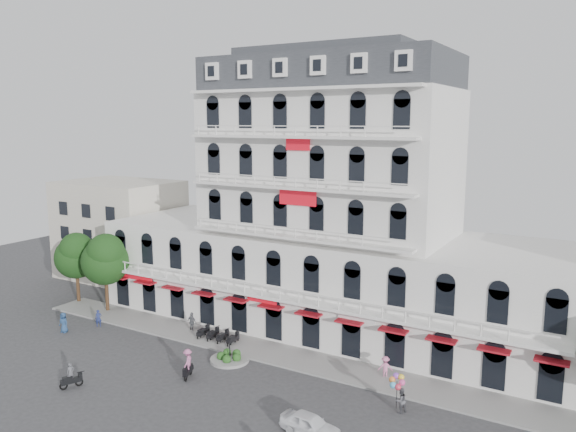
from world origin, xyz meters
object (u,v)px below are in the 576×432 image
at_px(balloon_vendor, 399,394).
at_px(rider_west, 71,377).
at_px(parked_car, 310,424).
at_px(rider_center, 188,362).

bearing_deg(balloon_vendor, rider_west, -157.90).
distance_m(parked_car, rider_west, 18.33).
bearing_deg(balloon_vendor, rider_center, -168.02).
distance_m(rider_west, rider_center, 8.44).
distance_m(rider_center, balloon_vendor, 15.88).
bearing_deg(parked_car, balloon_vendor, -29.00).
xyz_separation_m(parked_car, rider_center, (-11.71, 2.26, 0.55)).
height_order(rider_west, rider_center, rider_center).
distance_m(parked_car, rider_center, 11.94).
height_order(parked_car, balloon_vendor, balloon_vendor).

